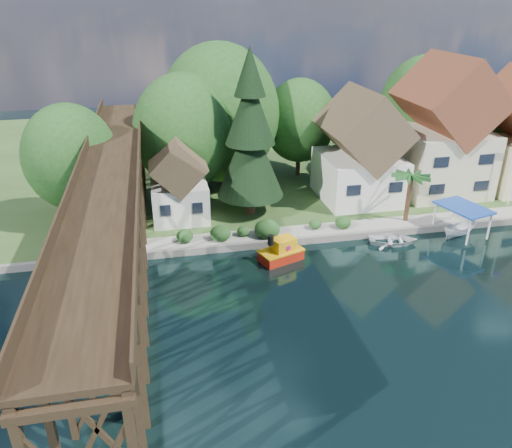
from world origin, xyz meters
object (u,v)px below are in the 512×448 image
object	(u,v)px
shed	(179,184)
palm_tree	(411,178)
boat_canopy	(461,224)
house_left	(360,154)
trestle_bridge	(115,214)
tugboat	(281,252)
boat_white_a	(393,239)
house_center	(443,135)
conifer	(250,138)

from	to	relation	value
shed	palm_tree	size ratio (longest dim) A/B	1.64
shed	boat_canopy	distance (m)	25.29
house_left	palm_tree	bearing A→B (deg)	-70.32
shed	boat_canopy	size ratio (longest dim) A/B	1.56
trestle_bridge	tugboat	bearing A→B (deg)	2.10
boat_white_a	boat_canopy	bearing A→B (deg)	-74.79
trestle_bridge	house_center	size ratio (longest dim) A/B	3.18
house_left	conifer	xyz separation A→B (m)	(-11.41, -1.62, 2.69)
conifer	tugboat	size ratio (longest dim) A/B	3.89
shed	palm_tree	xyz separation A→B (m)	(20.25, -4.79, 0.85)
house_left	tugboat	world-z (taller)	house_left
tugboat	boat_canopy	xyz separation A→B (m)	(16.49, 1.08, 0.46)
shed	boat_white_a	distance (m)	19.57
tugboat	boat_white_a	world-z (taller)	tugboat
shed	palm_tree	world-z (taller)	shed
shed	boat_canopy	world-z (taller)	shed
house_left	shed	world-z (taller)	house_left
house_left	house_center	size ratio (longest dim) A/B	0.79
conifer	boat_canopy	distance (m)	20.07
shed	conifer	bearing A→B (deg)	-1.01
palm_tree	tugboat	world-z (taller)	palm_tree
trestle_bridge	house_center	bearing A→B (deg)	19.49
trestle_bridge	conifer	bearing A→B (deg)	38.46
tugboat	palm_tree	bearing A→B (deg)	17.66
boat_white_a	boat_canopy	xyz separation A→B (m)	(6.35, 0.15, 0.78)
house_center	palm_tree	xyz separation A→B (m)	(-6.75, -6.79, -1.74)
conifer	house_center	bearing A→B (deg)	5.93
shed	conifer	xyz separation A→B (m)	(6.59, -0.12, 4.00)
trestle_bridge	tugboat	xyz separation A→B (m)	(12.42, 0.46, -4.60)
palm_tree	boat_white_a	xyz separation A→B (m)	(-2.69, -3.15, -4.24)
house_center	conifer	xyz separation A→B (m)	(-20.41, -2.12, 1.41)
house_left	trestle_bridge	bearing A→B (deg)	-154.79
house_left	tugboat	size ratio (longest dim) A/B	2.82
shed	boat_white_a	bearing A→B (deg)	-24.32
trestle_bridge	boat_canopy	world-z (taller)	trestle_bridge
tugboat	house_left	bearing A→B (deg)	44.44
house_left	tugboat	distance (m)	15.45
house_left	house_center	bearing A→B (deg)	3.18
palm_tree	boat_white_a	distance (m)	5.93
boat_white_a	palm_tree	bearing A→B (deg)	-26.56
house_left	boat_canopy	distance (m)	11.69
house_left	shed	distance (m)	18.11
boat_canopy	tugboat	bearing A→B (deg)	-176.25
tugboat	shed	bearing A→B (deg)	129.92
house_center	trestle_bridge	bearing A→B (deg)	-160.51
house_left	house_center	world-z (taller)	house_center
shed	boat_canopy	xyz separation A→B (m)	(23.92, -7.79, -2.61)
house_center	house_left	bearing A→B (deg)	-176.82
house_left	shed	size ratio (longest dim) A/B	1.40
shed	tugboat	world-z (taller)	shed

